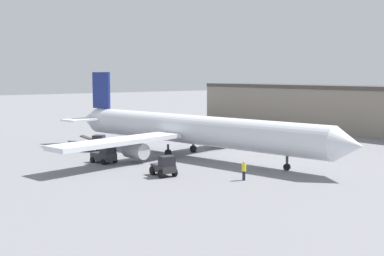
{
  "coord_description": "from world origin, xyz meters",
  "views": [
    {
      "loc": [
        45.93,
        -35.77,
        9.85
      ],
      "look_at": [
        0.0,
        0.0,
        3.47
      ],
      "focal_mm": 45.0,
      "sensor_mm": 36.0,
      "label": 1
    }
  ],
  "objects_px": {
    "airplane": "(186,129)",
    "baggage_tug": "(164,166)",
    "pushback_tug": "(105,154)",
    "belt_loader_truck": "(94,143)",
    "ground_crew_worker": "(244,170)"
  },
  "relations": [
    {
      "from": "baggage_tug",
      "to": "pushback_tug",
      "type": "xyz_separation_m",
      "value": [
        -9.95,
        -1.27,
        0.08
      ]
    },
    {
      "from": "ground_crew_worker",
      "to": "belt_loader_truck",
      "type": "distance_m",
      "value": 25.0
    },
    {
      "from": "airplane",
      "to": "belt_loader_truck",
      "type": "xyz_separation_m",
      "value": [
        -10.08,
        -7.48,
        -2.22
      ]
    },
    {
      "from": "airplane",
      "to": "belt_loader_truck",
      "type": "height_order",
      "value": "airplane"
    },
    {
      "from": "airplane",
      "to": "ground_crew_worker",
      "type": "relative_size",
      "value": 24.03
    },
    {
      "from": "belt_loader_truck",
      "to": "pushback_tug",
      "type": "height_order",
      "value": "pushback_tug"
    },
    {
      "from": "baggage_tug",
      "to": "pushback_tug",
      "type": "height_order",
      "value": "pushback_tug"
    },
    {
      "from": "baggage_tug",
      "to": "pushback_tug",
      "type": "bearing_deg",
      "value": -166.87
    },
    {
      "from": "ground_crew_worker",
      "to": "pushback_tug",
      "type": "bearing_deg",
      "value": 129.27
    },
    {
      "from": "ground_crew_worker",
      "to": "baggage_tug",
      "type": "xyz_separation_m",
      "value": [
        -6.22,
        -4.81,
        -0.02
      ]
    },
    {
      "from": "ground_crew_worker",
      "to": "belt_loader_truck",
      "type": "bearing_deg",
      "value": 115.8
    },
    {
      "from": "airplane",
      "to": "pushback_tug",
      "type": "bearing_deg",
      "value": -107.9
    },
    {
      "from": "airplane",
      "to": "baggage_tug",
      "type": "distance_m",
      "value": 12.73
    },
    {
      "from": "belt_loader_truck",
      "to": "baggage_tug",
      "type": "bearing_deg",
      "value": -49.12
    },
    {
      "from": "airplane",
      "to": "ground_crew_worker",
      "type": "xyz_separation_m",
      "value": [
        14.73,
        -4.37,
        -2.26
      ]
    }
  ]
}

